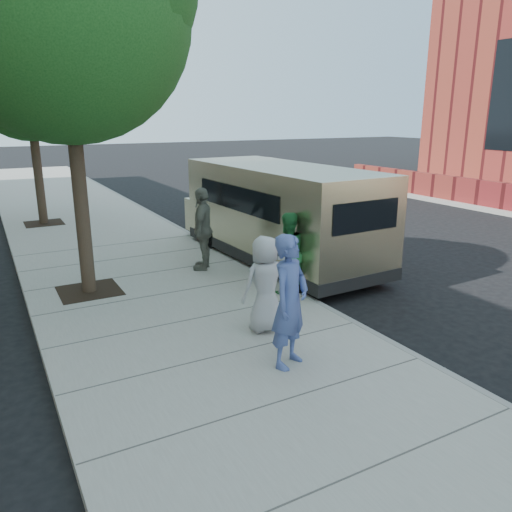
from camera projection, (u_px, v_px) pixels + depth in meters
name	position (u px, v px, depth m)	size (l,w,h in m)	color
ground	(242.00, 316.00, 9.33)	(120.00, 120.00, 0.00)	black
sidewalk	(192.00, 323.00, 8.85)	(5.00, 60.00, 0.15)	gray
curb_face	(306.00, 299.00, 9.98)	(0.12, 60.00, 0.16)	gray
tree_near	(64.00, 3.00, 8.80)	(4.62, 4.60, 7.53)	black
tree_far	(28.00, 73.00, 15.39)	(3.92, 3.80, 6.49)	black
parking_meter	(284.00, 265.00, 8.37)	(0.32, 0.18, 1.46)	gray
van	(278.00, 212.00, 12.44)	(2.46, 6.69, 2.45)	tan
person_officer	(290.00, 302.00, 6.98)	(0.70, 0.46, 1.93)	#485999
person_green_shirt	(287.00, 253.00, 9.94)	(0.80, 0.63, 1.65)	#277A3B
person_gray_shirt	(265.00, 284.00, 8.18)	(0.79, 0.51, 1.62)	#A7A7AA
person_striped_polo	(203.00, 229.00, 11.49)	(1.12, 0.47, 1.91)	slate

